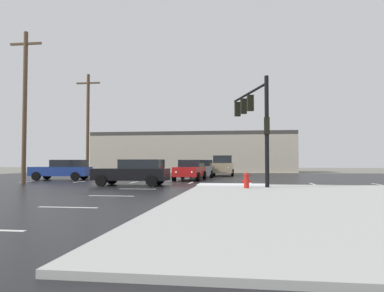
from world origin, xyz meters
TOP-DOWN VIEW (x-y plane):
  - ground_plane at (0.00, 0.00)m, footprint 120.00×120.00m
  - road_asphalt at (0.00, 0.00)m, footprint 44.00×44.00m
  - snow_strip_curbside at (5.00, -4.00)m, footprint 4.00×1.60m
  - lane_markings at (1.20, -1.38)m, footprint 36.15×36.15m
  - traffic_signal_mast at (6.19, -3.55)m, footprint 1.99×5.97m
  - fire_hydrant at (5.72, -6.21)m, footprint 0.48×0.26m
  - strip_building_background at (-1.27, 26.31)m, footprint 27.00×8.00m
  - sedan_red at (1.44, 3.67)m, footprint 2.20×4.61m
  - sedan_grey at (1.81, 9.22)m, footprint 2.04×4.55m
  - sedan_blue at (-8.45, 2.38)m, footprint 4.62×2.24m
  - sedan_black at (-1.03, -3.32)m, footprint 4.55×2.06m
  - suv_tan at (3.45, 12.93)m, footprint 2.24×4.87m
  - utility_pole_mid at (-8.76, -2.45)m, footprint 2.20×0.28m
  - utility_pole_far at (-8.51, 7.13)m, footprint 2.20×0.28m

SIDE VIEW (x-z plane):
  - ground_plane at x=0.00m, z-range 0.00..0.00m
  - road_asphalt at x=0.00m, z-range 0.00..0.02m
  - lane_markings at x=1.20m, z-range 0.02..0.03m
  - snow_strip_curbside at x=5.00m, z-range 0.14..0.20m
  - fire_hydrant at x=5.72m, z-range 0.14..0.93m
  - sedan_red at x=1.44m, z-range 0.06..1.64m
  - sedan_grey at x=1.81m, z-range 0.06..1.64m
  - sedan_blue at x=-8.45m, z-range 0.06..1.64m
  - sedan_black at x=-1.03m, z-range 0.06..1.64m
  - suv_tan at x=3.45m, z-range 0.08..2.11m
  - strip_building_background at x=-1.27m, z-range 0.00..5.35m
  - traffic_signal_mast at x=6.19m, z-range 1.29..7.13m
  - utility_pole_far at x=-8.51m, z-range 0.22..9.65m
  - utility_pole_mid at x=-8.76m, z-range 0.22..10.33m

